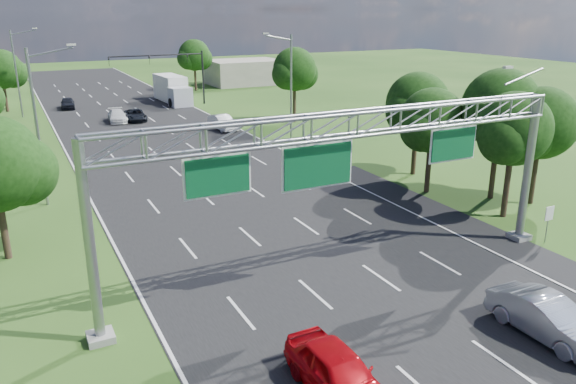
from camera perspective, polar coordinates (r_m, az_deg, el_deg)
ground at (r=42.03m, az=-7.50°, el=1.06°), size 220.00×220.00×0.00m
road at (r=42.03m, az=-7.50°, el=1.06°), size 18.00×180.00×0.02m
road_flare at (r=34.26m, az=18.43°, el=-3.75°), size 3.00×30.00×0.02m
sign_gantry at (r=24.66m, az=6.76°, el=5.54°), size 23.50×1.00×9.56m
regulatory_sign at (r=33.49m, az=24.98°, el=-2.29°), size 0.60×0.08×2.10m
traffic_signal at (r=76.21m, az=-11.25°, el=12.46°), size 12.21×0.24×7.00m
streetlight_l_near at (r=38.68m, az=-23.94°, el=6.69°), size 2.97×0.22×10.16m
streetlight_l_far at (r=73.39m, az=-25.77°, el=11.17°), size 2.97×0.22×10.16m
streetlight_r_mid at (r=54.26m, az=0.13°, el=11.08°), size 2.97×0.22×10.16m
tree_cluster_right at (r=39.53m, az=18.72°, el=7.11°), size 9.91×14.60×8.68m
tree_verge_lc at (r=78.44m, az=-27.04°, el=10.89°), size 5.76×4.80×7.62m
tree_verge_rd at (r=63.53m, az=0.72°, el=12.16°), size 5.76×4.80×8.28m
tree_verge_re at (r=90.53m, az=-9.47°, el=13.42°), size 5.76×4.80×7.84m
building_right at (r=97.90m, az=-4.43°, el=12.06°), size 12.00×9.00×4.00m
red_coupe at (r=19.44m, az=5.13°, el=-17.83°), size 2.07×4.84×1.63m
silver_sedan at (r=24.45m, az=24.87°, el=-11.53°), size 1.77×4.92×1.61m
car_queue_a at (r=66.94m, az=-16.95°, el=7.40°), size 2.29×4.80×1.35m
car_queue_b at (r=67.09m, az=-15.24°, el=7.54°), size 2.45×4.77×1.29m
car_queue_c at (r=78.23m, az=-21.48°, el=8.40°), size 2.04×4.26×1.40m
car_queue_d at (r=60.24m, az=-6.65°, el=7.03°), size 1.97×4.77×1.54m
box_truck at (r=79.28m, az=-11.67°, el=10.13°), size 3.13×9.58×3.58m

